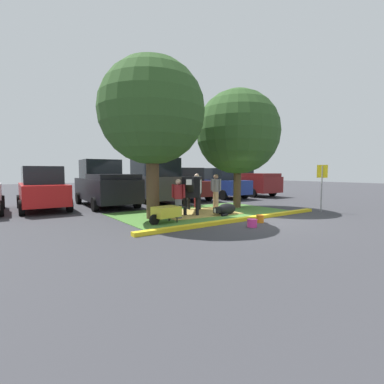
% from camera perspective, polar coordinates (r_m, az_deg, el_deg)
% --- Properties ---
extents(ground_plane, '(80.00, 80.00, 0.00)m').
position_cam_1_polar(ground_plane, '(10.54, 12.41, -5.61)').
color(ground_plane, '#38383D').
extents(grass_island, '(7.31, 4.40, 0.02)m').
position_cam_1_polar(grass_island, '(11.99, 2.27, -4.29)').
color(grass_island, '#477A33').
rests_on(grass_island, ground).
extents(curb_yellow, '(8.51, 0.24, 0.12)m').
position_cam_1_polar(curb_yellow, '(10.25, 10.37, -5.52)').
color(curb_yellow, yellow).
rests_on(curb_yellow, ground).
extents(hay_bedding, '(3.38, 2.65, 0.04)m').
position_cam_1_polar(hay_bedding, '(11.84, 0.84, -4.31)').
color(hay_bedding, tan).
rests_on(hay_bedding, ground).
extents(shade_tree_left, '(3.92, 3.92, 5.97)m').
position_cam_1_polar(shade_tree_left, '(10.72, -8.25, 16.01)').
color(shade_tree_left, '#4C3823').
rests_on(shade_tree_left, ground).
extents(shade_tree_right, '(4.05, 4.05, 5.73)m').
position_cam_1_polar(shade_tree_right, '(13.90, 9.41, 12.04)').
color(shade_tree_right, '#4C3823').
rests_on(shade_tree_right, ground).
extents(cow_holstein, '(2.30, 2.64, 1.60)m').
position_cam_1_polar(cow_holstein, '(11.76, 0.11, 1.13)').
color(cow_holstein, black).
rests_on(cow_holstein, ground).
extents(calf_lying, '(1.33, 0.67, 0.48)m').
position_cam_1_polar(calf_lying, '(11.45, 6.97, -3.56)').
color(calf_lying, black).
rests_on(calf_lying, ground).
extents(person_handler, '(0.36, 0.44, 1.51)m').
position_cam_1_polar(person_handler, '(10.32, -2.81, -1.23)').
color(person_handler, slate).
rests_on(person_handler, ground).
extents(person_visitor_near, '(0.50, 0.34, 1.68)m').
position_cam_1_polar(person_visitor_near, '(13.59, 0.97, 0.53)').
color(person_visitor_near, maroon).
rests_on(person_visitor_near, ground).
extents(person_visitor_far, '(0.34, 0.50, 1.66)m').
position_cam_1_polar(person_visitor_far, '(13.00, 4.93, 0.28)').
color(person_visitor_far, '#9E7F5B').
rests_on(person_visitor_far, ground).
extents(wheelbarrow, '(1.62, 0.73, 0.63)m').
position_cam_1_polar(wheelbarrow, '(9.60, -5.43, -4.16)').
color(wheelbarrow, gold).
rests_on(wheelbarrow, ground).
extents(parking_sign, '(0.15, 0.44, 2.07)m').
position_cam_1_polar(parking_sign, '(13.40, 25.17, 2.46)').
color(parking_sign, '#99999E').
rests_on(parking_sign, ground).
extents(bucket_pink, '(0.34, 0.34, 0.26)m').
position_cam_1_polar(bucket_pink, '(9.17, 12.27, -6.21)').
color(bucket_pink, '#EA3893').
rests_on(bucket_pink, ground).
extents(bucket_orange, '(0.28, 0.28, 0.27)m').
position_cam_1_polar(bucket_orange, '(10.02, 13.83, -5.32)').
color(bucket_orange, orange).
rests_on(bucket_orange, ground).
extents(sedan_red, '(2.15, 4.46, 2.02)m').
position_cam_1_polar(sedan_red, '(14.60, -28.38, 0.58)').
color(sedan_red, red).
rests_on(sedan_red, ground).
extents(pickup_truck_black, '(2.37, 5.47, 2.42)m').
position_cam_1_polar(pickup_truck_black, '(15.09, -17.46, 1.49)').
color(pickup_truck_black, black).
rests_on(pickup_truck_black, ground).
extents(suv_dark_grey, '(2.25, 4.67, 2.52)m').
position_cam_1_polar(suv_dark_grey, '(16.01, -7.72, 2.35)').
color(suv_dark_grey, '#3D3D42').
rests_on(suv_dark_grey, ground).
extents(hatchback_white, '(2.15, 4.46, 2.02)m').
position_cam_1_polar(hatchback_white, '(17.63, -1.64, 1.62)').
color(hatchback_white, maroon).
rests_on(hatchback_white, ground).
extents(sedan_blue, '(2.15, 4.46, 2.02)m').
position_cam_1_polar(sedan_blue, '(19.02, 5.81, 1.79)').
color(sedan_blue, navy).
rests_on(sedan_blue, ground).
extents(pickup_truck_maroon, '(2.37, 5.47, 2.42)m').
position_cam_1_polar(pickup_truck_maroon, '(21.46, 10.76, 2.36)').
color(pickup_truck_maroon, maroon).
rests_on(pickup_truck_maroon, ground).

